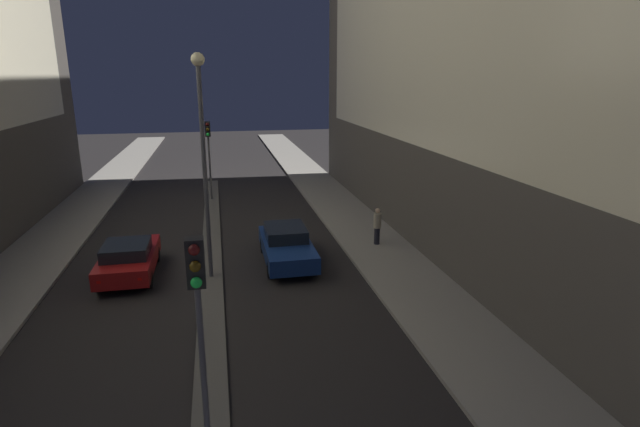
# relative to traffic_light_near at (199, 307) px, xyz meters

# --- Properties ---
(median_strip) EXTENTS (0.85, 30.96, 0.10)m
(median_strip) POSITION_rel_traffic_light_near_xyz_m (0.00, 12.74, -3.54)
(median_strip) COLOR #56544F
(median_strip) RESTS_ON ground
(traffic_light_near) EXTENTS (0.32, 0.42, 4.77)m
(traffic_light_near) POSITION_rel_traffic_light_near_xyz_m (0.00, 0.00, 0.00)
(traffic_light_near) COLOR #4C4C51
(traffic_light_near) RESTS_ON median_strip
(traffic_light_mid) EXTENTS (0.32, 0.42, 4.77)m
(traffic_light_mid) POSITION_rel_traffic_light_near_xyz_m (0.00, 22.55, 0.00)
(traffic_light_mid) COLOR #4C4C51
(traffic_light_mid) RESTS_ON median_strip
(street_lamp) EXTENTS (0.47, 0.47, 8.23)m
(street_lamp) POSITION_rel_traffic_light_near_xyz_m (0.00, 9.93, 1.83)
(street_lamp) COLOR #4C4C51
(street_lamp) RESTS_ON median_strip
(car_left_lane) EXTENTS (1.94, 4.29, 1.43)m
(car_left_lane) POSITION_rel_traffic_light_near_xyz_m (-3.10, 10.82, -2.86)
(car_left_lane) COLOR maroon
(car_left_lane) RESTS_ON ground
(car_right_lane) EXTENTS (1.93, 4.66, 1.48)m
(car_right_lane) POSITION_rel_traffic_light_near_xyz_m (3.10, 11.07, -2.84)
(car_right_lane) COLOR navy
(car_right_lane) RESTS_ON ground
(pedestrian_on_right_sidewalk) EXTENTS (0.35, 0.35, 1.69)m
(pedestrian_on_right_sidewalk) POSITION_rel_traffic_light_near_xyz_m (7.39, 12.17, -2.57)
(pedestrian_on_right_sidewalk) COLOR black
(pedestrian_on_right_sidewalk) RESTS_ON sidewalk_right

